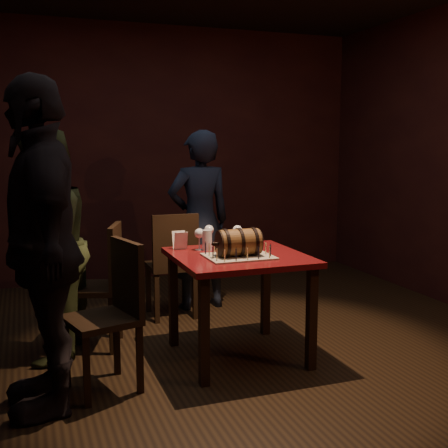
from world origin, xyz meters
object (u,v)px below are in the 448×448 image
object	(u,v)px
wine_glass_left	(199,234)
person_left_front	(42,246)
wine_glass_right	(237,231)
pint_of_ale	(207,241)
pub_table	(239,270)
wine_glass_mid	(209,231)
chair_back	(173,260)
person_left_rear	(45,246)
person_back	(199,220)
barrel_cake	(239,242)
chair_left_rear	(103,279)
chair_left_front	(113,307)

from	to	relation	value
wine_glass_left	person_left_front	distance (m)	1.26
wine_glass_right	pint_of_ale	xyz separation A→B (m)	(-0.27, -0.08, -0.05)
pint_of_ale	person_left_front	xyz separation A→B (m)	(-1.16, -0.55, 0.13)
pub_table	wine_glass_left	world-z (taller)	wine_glass_left
pub_table	wine_glass_mid	xyz separation A→B (m)	(-0.09, 0.38, 0.23)
pub_table	pint_of_ale	size ratio (longest dim) A/B	6.00
chair_back	person_left_rear	distance (m)	1.26
person_back	barrel_cake	bearing A→B (deg)	80.54
chair_back	wine_glass_left	bearing A→B (deg)	-90.16
wine_glass_left	chair_left_rear	world-z (taller)	chair_left_rear
chair_left_rear	chair_left_front	bearing A→B (deg)	-92.61
barrel_cake	wine_glass_mid	size ratio (longest dim) A/B	2.13
pub_table	wine_glass_right	world-z (taller)	wine_glass_right
pub_table	chair_back	distance (m)	1.05
barrel_cake	chair_left_front	world-z (taller)	barrel_cake
wine_glass_left	wine_glass_right	xyz separation A→B (m)	(0.32, 0.05, 0.00)
chair_left_rear	wine_glass_mid	bearing A→B (deg)	-11.62
person_back	person_left_rear	size ratio (longest dim) A/B	1.00
pub_table	person_back	bearing A→B (deg)	85.30
pub_table	pint_of_ale	bearing A→B (deg)	126.62
person_left_rear	wine_glass_left	bearing A→B (deg)	99.39
pub_table	person_left_rear	bearing A→B (deg)	161.13
chair_back	person_left_rear	world-z (taller)	person_left_rear
barrel_cake	person_back	size ratio (longest dim) A/B	0.21
person_left_front	wine_glass_left	bearing A→B (deg)	115.17
wine_glass_left	chair_left_front	size ratio (longest dim) A/B	0.17
chair_back	person_left_front	bearing A→B (deg)	-129.26
pub_table	person_left_front	world-z (taller)	person_left_front
pub_table	pint_of_ale	world-z (taller)	pint_of_ale
barrel_cake	person_left_front	size ratio (longest dim) A/B	0.18
chair_back	person_left_front	size ratio (longest dim) A/B	0.49
pint_of_ale	person_left_front	world-z (taller)	person_left_front
barrel_cake	wine_glass_left	distance (m)	0.38
wine_glass_mid	wine_glass_right	xyz separation A→B (m)	(0.20, -0.08, 0.00)
pint_of_ale	person_back	bearing A→B (deg)	75.69
barrel_cake	person_left_rear	distance (m)	1.36
chair_back	pint_of_ale	bearing A→B (deg)	-86.56
wine_glass_right	barrel_cake	bearing A→B (deg)	-109.89
wine_glass_mid	person_back	distance (m)	0.91
wine_glass_mid	chair_back	size ratio (longest dim) A/B	0.17
pub_table	wine_glass_mid	distance (m)	0.45
pint_of_ale	person_left_rear	xyz separation A→B (m)	(-1.12, 0.22, -0.01)
chair_left_front	wine_glass_left	bearing A→B (deg)	32.56
barrel_cake	wine_glass_left	world-z (taller)	barrel_cake
wine_glass_right	chair_left_rear	distance (m)	1.07
wine_glass_left	chair_left_front	bearing A→B (deg)	-147.44
person_left_front	pint_of_ale	bearing A→B (deg)	113.06
wine_glass_right	chair_back	world-z (taller)	chair_back
barrel_cake	person_back	xyz separation A→B (m)	(0.14, 1.35, -0.03)
barrel_cake	person_back	bearing A→B (deg)	84.12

